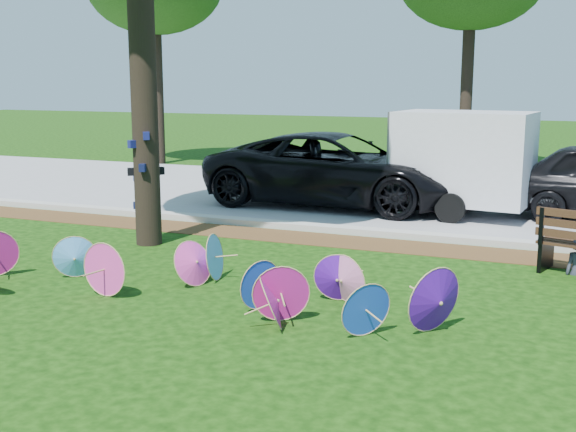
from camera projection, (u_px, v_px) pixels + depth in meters
name	position (u px, v px, depth m)	size (l,w,h in m)	color
ground	(188.00, 315.00, 8.74)	(90.00, 90.00, 0.00)	black
mulch_strip	(315.00, 239.00, 12.84)	(90.00, 1.00, 0.01)	#472D16
curb	(328.00, 228.00, 13.46)	(90.00, 0.30, 0.12)	#B7B5AD
street	(384.00, 198.00, 17.25)	(90.00, 8.00, 0.01)	gray
parasol_pile	(200.00, 276.00, 9.18)	(6.99, 2.33, 0.79)	#B41A7C
black_van	(337.00, 170.00, 16.10)	(2.69, 5.84, 1.62)	black
cargo_trailer	(464.00, 157.00, 14.77)	(2.65, 1.68, 2.45)	silver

